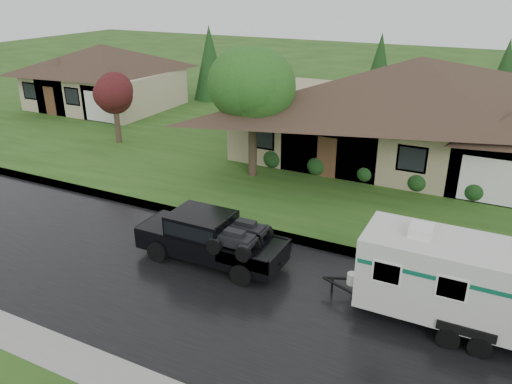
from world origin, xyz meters
TOP-DOWN VIEW (x-y plane):
  - ground at (0.00, 0.00)m, footprint 140.00×140.00m
  - road at (0.00, -2.00)m, footprint 140.00×8.00m
  - curb at (0.00, 2.25)m, footprint 140.00×0.50m
  - lawn at (0.00, 15.00)m, footprint 140.00×26.00m
  - house_main at (2.29, 13.84)m, footprint 19.44×10.80m
  - house_far at (-21.78, 15.85)m, footprint 10.80×8.64m
  - tree_left_green at (-4.69, 7.57)m, footprint 3.86×3.86m
  - tree_red at (-14.68, 8.89)m, footprint 2.55×2.55m
  - shrub_row at (2.00, 9.30)m, footprint 13.60×1.00m
  - pickup_truck at (-2.37, -0.51)m, footprint 5.43×2.06m
  - travel_trailer at (6.43, -0.51)m, footprint 6.70×2.35m

SIDE VIEW (x-z plane):
  - ground at x=0.00m, z-range 0.00..0.00m
  - road at x=0.00m, z-range 0.00..0.01m
  - curb at x=0.00m, z-range 0.00..0.15m
  - lawn at x=0.00m, z-range 0.00..0.15m
  - shrub_row at x=2.00m, z-range 0.15..1.15m
  - pickup_truck at x=-2.37m, z-range 0.06..1.87m
  - travel_trailer at x=6.43m, z-range 0.09..3.10m
  - house_far at x=-21.78m, z-range 0.07..5.87m
  - tree_red at x=-14.68m, z-range 0.96..5.17m
  - house_main at x=2.29m, z-range 0.14..7.04m
  - tree_left_green at x=-4.69m, z-range 1.39..7.77m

